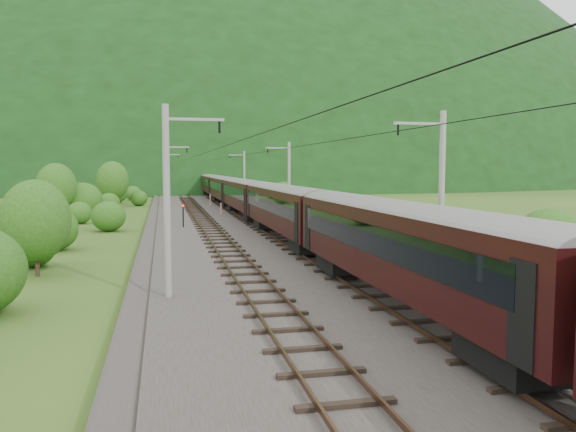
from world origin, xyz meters
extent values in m
plane|color=#305119|center=(0.00, 0.00, 0.00)|extent=(600.00, 600.00, 0.00)
cube|color=#38332D|center=(0.00, 10.00, 0.15)|extent=(14.00, 220.00, 0.30)
cube|color=#513423|center=(-3.12, 10.00, 0.49)|extent=(0.08, 220.00, 0.15)
cube|color=#513423|center=(-1.68, 10.00, 0.49)|extent=(0.08, 220.00, 0.15)
cube|color=black|center=(-2.40, 10.00, 0.36)|extent=(2.40, 220.00, 0.12)
cube|color=#513423|center=(1.68, 10.00, 0.49)|extent=(0.08, 220.00, 0.15)
cube|color=#513423|center=(3.12, 10.00, 0.49)|extent=(0.08, 220.00, 0.15)
cube|color=black|center=(2.40, 10.00, 0.36)|extent=(2.40, 220.00, 0.12)
cylinder|color=gray|center=(-6.20, 0.00, 4.30)|extent=(0.28, 0.28, 8.00)
cube|color=gray|center=(-5.00, 0.00, 7.70)|extent=(2.40, 0.12, 0.12)
cylinder|color=black|center=(-4.00, 0.00, 7.40)|extent=(0.10, 0.10, 0.50)
cylinder|color=gray|center=(-6.20, 32.00, 4.30)|extent=(0.28, 0.28, 8.00)
cube|color=gray|center=(-5.00, 32.00, 7.70)|extent=(2.40, 0.12, 0.12)
cylinder|color=black|center=(-4.00, 32.00, 7.40)|extent=(0.10, 0.10, 0.50)
cylinder|color=gray|center=(-6.20, 64.00, 4.30)|extent=(0.28, 0.28, 8.00)
cube|color=gray|center=(-5.00, 64.00, 7.70)|extent=(2.40, 0.12, 0.12)
cylinder|color=black|center=(-4.00, 64.00, 7.40)|extent=(0.10, 0.10, 0.50)
cylinder|color=gray|center=(-6.20, 96.00, 4.30)|extent=(0.28, 0.28, 8.00)
cube|color=gray|center=(-5.00, 96.00, 7.70)|extent=(2.40, 0.12, 0.12)
cylinder|color=black|center=(-4.00, 96.00, 7.40)|extent=(0.10, 0.10, 0.50)
cylinder|color=gray|center=(-6.20, 128.00, 4.30)|extent=(0.28, 0.28, 8.00)
cube|color=gray|center=(-5.00, 128.00, 7.70)|extent=(2.40, 0.12, 0.12)
cylinder|color=black|center=(-4.00, 128.00, 7.40)|extent=(0.10, 0.10, 0.50)
cylinder|color=gray|center=(6.20, 0.00, 4.30)|extent=(0.28, 0.28, 8.00)
cube|color=gray|center=(5.00, 0.00, 7.70)|extent=(2.40, 0.12, 0.12)
cylinder|color=black|center=(4.00, 0.00, 7.40)|extent=(0.10, 0.10, 0.50)
cylinder|color=gray|center=(6.20, 32.00, 4.30)|extent=(0.28, 0.28, 8.00)
cube|color=gray|center=(5.00, 32.00, 7.70)|extent=(2.40, 0.12, 0.12)
cylinder|color=black|center=(4.00, 32.00, 7.40)|extent=(0.10, 0.10, 0.50)
cylinder|color=gray|center=(6.20, 64.00, 4.30)|extent=(0.28, 0.28, 8.00)
cube|color=gray|center=(5.00, 64.00, 7.70)|extent=(2.40, 0.12, 0.12)
cylinder|color=black|center=(4.00, 64.00, 7.40)|extent=(0.10, 0.10, 0.50)
cylinder|color=gray|center=(6.20, 96.00, 4.30)|extent=(0.28, 0.28, 8.00)
cube|color=gray|center=(5.00, 96.00, 7.70)|extent=(2.40, 0.12, 0.12)
cylinder|color=black|center=(4.00, 96.00, 7.40)|extent=(0.10, 0.10, 0.50)
cylinder|color=gray|center=(6.20, 128.00, 4.30)|extent=(0.28, 0.28, 8.00)
cube|color=gray|center=(5.00, 128.00, 7.70)|extent=(2.40, 0.12, 0.12)
cylinder|color=black|center=(4.00, 128.00, 7.40)|extent=(0.10, 0.10, 0.50)
cylinder|color=black|center=(-2.40, 10.00, 7.10)|extent=(0.03, 198.00, 0.03)
cylinder|color=black|center=(2.40, 10.00, 7.10)|extent=(0.03, 198.00, 0.03)
ellipsoid|color=black|center=(0.00, 260.00, 0.00)|extent=(504.00, 360.00, 244.00)
cube|color=black|center=(2.40, -4.26, 2.77)|extent=(2.66, 20.15, 2.75)
cylinder|color=slate|center=(2.40, -4.26, 4.00)|extent=(2.66, 20.05, 2.66)
cube|color=black|center=(1.05, -4.26, 3.10)|extent=(0.05, 17.73, 1.05)
cube|color=black|center=(3.75, -4.26, 3.10)|extent=(0.05, 17.73, 1.05)
cube|color=black|center=(2.40, -11.31, 0.98)|extent=(2.01, 2.93, 0.82)
cube|color=black|center=(2.40, 2.79, 0.98)|extent=(2.01, 2.93, 0.82)
cube|color=black|center=(2.40, 16.48, 2.77)|extent=(2.66, 20.15, 2.75)
cylinder|color=slate|center=(2.40, 16.48, 4.00)|extent=(2.66, 20.05, 2.66)
cube|color=black|center=(1.05, 16.48, 3.10)|extent=(0.05, 17.73, 1.05)
cube|color=black|center=(3.75, 16.48, 3.10)|extent=(0.05, 17.73, 1.05)
cube|color=black|center=(2.40, 9.43, 0.98)|extent=(2.01, 2.93, 0.82)
cube|color=black|center=(2.40, 23.54, 0.98)|extent=(2.01, 2.93, 0.82)
cube|color=black|center=(2.40, 37.23, 2.77)|extent=(2.66, 20.15, 2.75)
cylinder|color=slate|center=(2.40, 37.23, 4.00)|extent=(2.66, 20.05, 2.66)
cube|color=black|center=(1.05, 37.23, 3.10)|extent=(0.05, 17.73, 1.05)
cube|color=black|center=(3.75, 37.23, 3.10)|extent=(0.05, 17.73, 1.05)
cube|color=black|center=(2.40, 30.17, 0.98)|extent=(2.01, 2.93, 0.82)
cube|color=black|center=(2.40, 44.28, 0.98)|extent=(2.01, 2.93, 0.82)
cube|color=black|center=(2.40, 57.97, 2.77)|extent=(2.66, 20.15, 2.75)
cylinder|color=slate|center=(2.40, 57.97, 4.00)|extent=(2.66, 20.05, 2.66)
cube|color=black|center=(1.05, 57.97, 3.10)|extent=(0.05, 17.73, 1.05)
cube|color=black|center=(3.75, 57.97, 3.10)|extent=(0.05, 17.73, 1.05)
cube|color=black|center=(2.40, 50.92, 0.98)|extent=(2.01, 2.93, 0.82)
cube|color=black|center=(2.40, 65.02, 0.98)|extent=(2.01, 2.93, 0.82)
cube|color=black|center=(2.40, 78.71, 2.77)|extent=(2.66, 20.15, 2.75)
cylinder|color=slate|center=(2.40, 78.71, 4.00)|extent=(2.66, 20.05, 2.66)
cube|color=black|center=(1.05, 78.71, 3.10)|extent=(0.05, 17.73, 1.05)
cube|color=black|center=(3.75, 78.71, 3.10)|extent=(0.05, 17.73, 1.05)
cube|color=black|center=(2.40, 71.66, 0.98)|extent=(2.01, 2.93, 0.82)
cube|color=black|center=(2.40, 85.76, 0.98)|extent=(2.01, 2.93, 0.82)
cube|color=navy|center=(2.40, 107.70, 2.77)|extent=(2.66, 16.49, 2.75)
cylinder|color=slate|center=(2.40, 107.70, 4.00)|extent=(2.66, 16.40, 2.66)
cube|color=black|center=(1.05, 107.70, 3.10)|extent=(0.05, 14.51, 1.05)
cube|color=black|center=(3.75, 107.70, 3.10)|extent=(0.05, 14.51, 1.05)
cube|color=black|center=(2.40, 101.93, 0.98)|extent=(2.01, 2.93, 0.82)
cube|color=black|center=(2.40, 113.47, 0.98)|extent=(2.01, 2.93, 0.82)
cube|color=gold|center=(2.40, 115.74, 2.58)|extent=(2.71, 0.50, 2.47)
cube|color=gold|center=(2.40, 99.65, 2.58)|extent=(2.71, 0.50, 2.47)
cube|color=black|center=(2.40, 110.70, 4.65)|extent=(0.08, 1.60, 0.82)
cylinder|color=red|center=(0.00, 39.31, 1.02)|extent=(0.15, 0.15, 1.45)
cylinder|color=red|center=(0.33, 57.85, 1.16)|extent=(0.18, 0.18, 1.71)
cylinder|color=black|center=(-4.59, 28.03, 1.25)|extent=(0.13, 0.13, 1.91)
sphere|color=red|center=(-4.59, 28.03, 2.26)|extent=(0.23, 0.23, 0.23)
ellipsoid|color=#244B14|center=(-13.72, 10.69, 1.14)|extent=(2.53, 2.53, 2.28)
ellipsoid|color=#244B14|center=(-13.78, 17.21, 1.52)|extent=(3.38, 3.38, 3.04)
ellipsoid|color=#244B14|center=(-11.17, 28.66, 1.36)|extent=(3.03, 3.03, 2.72)
ellipsoid|color=#244B14|center=(-14.70, 36.45, 1.13)|extent=(2.52, 2.52, 2.26)
ellipsoid|color=#244B14|center=(-15.39, 44.36, 2.01)|extent=(4.46, 4.46, 4.02)
ellipsoid|color=#244B14|center=(-13.13, 51.24, 1.24)|extent=(2.77, 2.77, 2.49)
ellipsoid|color=#244B14|center=(-9.90, 62.99, 1.16)|extent=(2.58, 2.58, 2.32)
ellipsoid|color=#244B14|center=(-13.86, 69.54, 1.81)|extent=(4.02, 4.02, 3.62)
ellipsoid|color=#244B14|center=(-11.41, 77.28, 1.28)|extent=(2.84, 2.84, 2.56)
ellipsoid|color=#244B14|center=(-12.27, 87.71, 0.97)|extent=(2.15, 2.15, 1.93)
ellipsoid|color=#244B14|center=(-9.75, 97.41, 1.40)|extent=(3.11, 3.11, 2.80)
cylinder|color=black|center=(-12.88, 7.67, 1.39)|extent=(0.24, 0.24, 2.77)
ellipsoid|color=#244B14|center=(-12.88, 7.67, 2.97)|extent=(3.56, 3.56, 4.28)
cylinder|color=black|center=(-16.54, 22.98, 1.16)|extent=(0.24, 0.24, 2.32)
ellipsoid|color=#244B14|center=(-16.54, 22.98, 2.49)|extent=(2.99, 2.99, 3.58)
cylinder|color=black|center=(-17.84, 42.34, 1.69)|extent=(0.24, 0.24, 3.39)
ellipsoid|color=#244B14|center=(-17.84, 42.34, 3.63)|extent=(4.35, 4.35, 5.22)
cylinder|color=black|center=(-13.39, 60.59, 1.80)|extent=(0.24, 0.24, 3.60)
ellipsoid|color=#244B14|center=(-13.39, 60.59, 3.86)|extent=(4.63, 4.63, 5.56)
ellipsoid|color=#244B14|center=(13.70, 2.30, 1.60)|extent=(3.55, 3.55, 3.19)
ellipsoid|color=#244B14|center=(11.92, 20.95, 1.31)|extent=(2.90, 2.90, 2.61)
ellipsoid|color=#244B14|center=(13.29, 41.83, 1.06)|extent=(2.35, 2.35, 2.12)
ellipsoid|color=#244B14|center=(11.68, 60.21, 1.61)|extent=(3.57, 3.57, 3.21)
camera|label=1|loc=(-6.36, -23.69, 5.71)|focal=35.00mm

